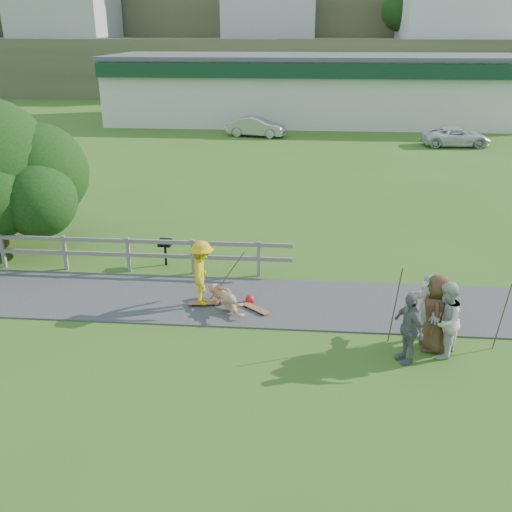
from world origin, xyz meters
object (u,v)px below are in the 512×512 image
object	(u,v)px
spectator_a	(445,320)
car_white	(456,137)
skater_rider	(202,276)
bbq	(165,252)
spectator_c	(436,313)
skater_fallen	(226,298)
spectator_d	(429,309)
car_silver	(256,127)
spectator_b	(408,328)

from	to	relation	value
spectator_a	car_white	distance (m)	26.50
skater_rider	bbq	distance (m)	3.26
spectator_c	bbq	bearing A→B (deg)	-113.70
skater_fallen	spectator_d	size ratio (longest dim) A/B	0.96
car_silver	spectator_b	bearing A→B (deg)	-157.32
spectator_a	spectator_d	world-z (taller)	spectator_a
spectator_b	car_white	bearing A→B (deg)	138.94
skater_rider	bbq	bearing A→B (deg)	22.53
car_white	skater_rider	bearing A→B (deg)	150.17
spectator_a	car_white	world-z (taller)	spectator_a
spectator_a	bbq	bearing A→B (deg)	-95.96
spectator_d	bbq	bearing A→B (deg)	-130.14
spectator_b	car_white	world-z (taller)	spectator_b
car_silver	bbq	distance (m)	23.44
bbq	car_white	bearing A→B (deg)	61.29
bbq	spectator_c	bearing A→B (deg)	-26.67
bbq	skater_rider	bearing A→B (deg)	-54.09
spectator_a	spectator_b	distance (m)	0.89
spectator_c	bbq	xyz separation A→B (m)	(-7.36, 4.48, -0.51)
skater_rider	spectator_d	distance (m)	5.78
spectator_d	car_white	bearing A→B (deg)	155.17
car_silver	car_white	xyz separation A→B (m)	(12.97, -2.44, -0.07)
spectator_d	car_silver	distance (m)	28.34
skater_rider	spectator_b	xyz separation A→B (m)	(5.00, -2.28, -0.05)
spectator_a	car_silver	bearing A→B (deg)	-140.35
spectator_a	car_silver	xyz separation A→B (m)	(-6.65, 28.17, -0.24)
skater_rider	skater_fallen	bearing A→B (deg)	-107.45
skater_fallen	spectator_a	bearing A→B (deg)	-53.45
spectator_c	spectator_d	bearing A→B (deg)	-156.01
skater_fallen	spectator_a	size ratio (longest dim) A/B	0.93
spectator_d	car_silver	size ratio (longest dim) A/B	0.43
spectator_d	car_white	distance (m)	26.00
spectator_a	bbq	world-z (taller)	spectator_a
spectator_b	car_silver	size ratio (longest dim) A/B	0.41
spectator_b	spectator_d	bearing A→B (deg)	119.41
car_silver	spectator_a	bearing A→B (deg)	-155.58
spectator_a	spectator_c	xyz separation A→B (m)	(-0.15, 0.27, 0.03)
skater_rider	spectator_c	size ratio (longest dim) A/B	0.94
car_silver	car_white	bearing A→B (deg)	-89.51
car_silver	skater_fallen	bearing A→B (deg)	-165.71
skater_rider	bbq	world-z (taller)	skater_rider
spectator_c	car_white	world-z (taller)	spectator_c
spectator_b	bbq	world-z (taller)	spectator_b
spectator_d	car_silver	world-z (taller)	spectator_d
spectator_d	car_white	xyz separation A→B (m)	(6.56, 25.16, -0.28)
spectator_b	spectator_c	world-z (taller)	spectator_c
skater_rider	spectator_a	xyz separation A→B (m)	(5.84, -2.00, 0.03)
skater_fallen	spectator_c	xyz separation A→B (m)	(5.05, -1.63, 0.63)
spectator_a	spectator_b	xyz separation A→B (m)	(-0.84, -0.29, -0.08)
spectator_c	spectator_b	bearing A→B (deg)	-43.22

